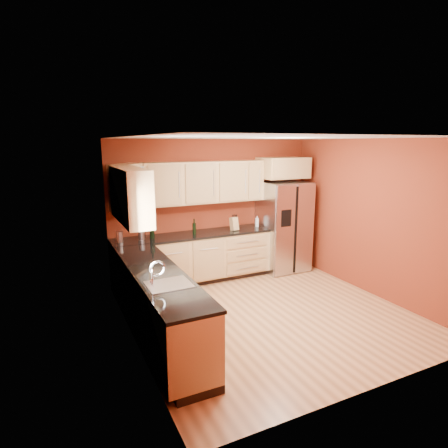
{
  "coord_description": "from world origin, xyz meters",
  "views": [
    {
      "loc": [
        -2.87,
        -4.46,
        2.53
      ],
      "look_at": [
        -0.31,
        0.9,
        1.24
      ],
      "focal_mm": 30.0,
      "sensor_mm": 36.0,
      "label": 1
    }
  ],
  "objects": [
    {
      "name": "base_cabinets_back",
      "position": [
        -0.55,
        1.7,
        0.44
      ],
      "size": [
        2.9,
        0.6,
        0.88
      ],
      "primitive_type": "cube",
      "color": "tan",
      "rests_on": "floor"
    },
    {
      "name": "wall_front",
      "position": [
        0.0,
        -2.0,
        1.3
      ],
      "size": [
        4.0,
        0.04,
        2.6
      ],
      "primitive_type": "cube",
      "color": "maroon",
      "rests_on": "floor"
    },
    {
      "name": "ceiling",
      "position": [
        0.0,
        0.0,
        2.6
      ],
      "size": [
        4.0,
        4.0,
        0.0
      ],
      "primitive_type": "plane",
      "color": "silver",
      "rests_on": "wall_back"
    },
    {
      "name": "corner_upper_cabinet",
      "position": [
        -1.67,
        1.67,
        1.83
      ],
      "size": [
        0.67,
        0.67,
        0.75
      ],
      "primitive_type": "cube",
      "rotation": [
        0.0,
        0.0,
        0.79
      ],
      "color": "tan",
      "rests_on": "wall_back"
    },
    {
      "name": "window",
      "position": [
        -1.98,
        -0.5,
        1.55
      ],
      "size": [
        0.03,
        0.9,
        1.0
      ],
      "primitive_type": "cube",
      "color": "white",
      "rests_on": "wall_left"
    },
    {
      "name": "soap_dispenser",
      "position": [
        0.8,
        1.73,
        1.02
      ],
      "size": [
        0.07,
        0.07,
        0.21
      ],
      "primitive_type": "cylinder",
      "rotation": [
        0.0,
        0.0,
        -0.04
      ],
      "color": "silver",
      "rests_on": "countertop_back"
    },
    {
      "name": "canister_left",
      "position": [
        -1.49,
        1.67,
        1.01
      ],
      "size": [
        0.12,
        0.12,
        0.17
      ],
      "primitive_type": "cylinder",
      "rotation": [
        0.0,
        0.0,
        0.16
      ],
      "color": "#B8B8BD",
      "rests_on": "countertop_back"
    },
    {
      "name": "sink_faucet",
      "position": [
        -1.69,
        -0.5,
        1.07
      ],
      "size": [
        0.5,
        0.42,
        0.3
      ],
      "primitive_type": null,
      "color": "silver",
      "rests_on": "countertop_left"
    },
    {
      "name": "wine_bottle_b",
      "position": [
        -0.55,
        1.63,
        1.06
      ],
      "size": [
        0.07,
        0.07,
        0.29
      ],
      "primitive_type": null,
      "rotation": [
        0.0,
        0.0,
        -0.01
      ],
      "color": "black",
      "rests_on": "countertop_back"
    },
    {
      "name": "upper_cabinets_back",
      "position": [
        -0.25,
        1.83,
        1.83
      ],
      "size": [
        2.3,
        0.33,
        0.75
      ],
      "primitive_type": "cube",
      "color": "tan",
      "rests_on": "wall_back"
    },
    {
      "name": "wine_bottle_a",
      "position": [
        -1.3,
        1.7,
        1.1
      ],
      "size": [
        0.09,
        0.09,
        0.36
      ],
      "primitive_type": null,
      "rotation": [
        0.0,
        0.0,
        -0.05
      ],
      "color": "black",
      "rests_on": "countertop_back"
    },
    {
      "name": "over_fridge_cabinet",
      "position": [
        1.35,
        1.7,
        2.05
      ],
      "size": [
        0.92,
        0.6,
        0.4
      ],
      "primitive_type": "cube",
      "color": "tan",
      "rests_on": "wall_back"
    },
    {
      "name": "wall_left",
      "position": [
        -2.0,
        0.0,
        1.3
      ],
      "size": [
        0.04,
        4.0,
        2.6
      ],
      "primitive_type": "cube",
      "color": "maroon",
      "rests_on": "floor"
    },
    {
      "name": "base_cabinets_left",
      "position": [
        -1.7,
        0.0,
        0.44
      ],
      "size": [
        0.6,
        2.8,
        0.88
      ],
      "primitive_type": "cube",
      "color": "tan",
      "rests_on": "floor"
    },
    {
      "name": "knife_block",
      "position": [
        0.25,
        1.63,
        1.04
      ],
      "size": [
        0.14,
        0.13,
        0.25
      ],
      "primitive_type": "cube",
      "rotation": [
        0.0,
        0.0,
        0.17
      ],
      "color": "tan",
      "rests_on": "countertop_back"
    },
    {
      "name": "countertop_back",
      "position": [
        -0.55,
        1.69,
        0.9
      ],
      "size": [
        2.9,
        0.62,
        0.04
      ],
      "primitive_type": "cube",
      "color": "black",
      "rests_on": "base_cabinets_back"
    },
    {
      "name": "wall_right",
      "position": [
        2.0,
        0.0,
        1.3
      ],
      "size": [
        0.04,
        4.0,
        2.6
      ],
      "primitive_type": "cube",
      "color": "maroon",
      "rests_on": "floor"
    },
    {
      "name": "canister_right",
      "position": [
        -1.85,
        1.69,
        1.01
      ],
      "size": [
        0.14,
        0.14,
        0.18
      ],
      "primitive_type": "cylinder",
      "rotation": [
        0.0,
        0.0,
        -0.24
      ],
      "color": "#B8B8BD",
      "rests_on": "countertop_back"
    },
    {
      "name": "floor",
      "position": [
        0.0,
        0.0,
        0.0
      ],
      "size": [
        4.0,
        4.0,
        0.0
      ],
      "primitive_type": "plane",
      "color": "#A1683E",
      "rests_on": "ground"
    },
    {
      "name": "wall_back",
      "position": [
        0.0,
        2.0,
        1.3
      ],
      "size": [
        4.0,
        0.04,
        2.6
      ],
      "primitive_type": "cube",
      "color": "maroon",
      "rests_on": "floor"
    },
    {
      "name": "upper_cabinets_left",
      "position": [
        -1.83,
        0.72,
        1.83
      ],
      "size": [
        0.33,
        1.35,
        0.75
      ],
      "primitive_type": "cube",
      "color": "tan",
      "rests_on": "wall_left"
    },
    {
      "name": "refrigerator",
      "position": [
        1.35,
        1.62,
        0.89
      ],
      "size": [
        0.9,
        0.75,
        1.78
      ],
      "primitive_type": "cube",
      "color": "#B8B8BD",
      "rests_on": "floor"
    },
    {
      "name": "countertop_left",
      "position": [
        -1.69,
        0.0,
        0.9
      ],
      "size": [
        0.62,
        2.8,
        0.04
      ],
      "primitive_type": "cube",
      "color": "black",
      "rests_on": "base_cabinets_left"
    }
  ]
}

